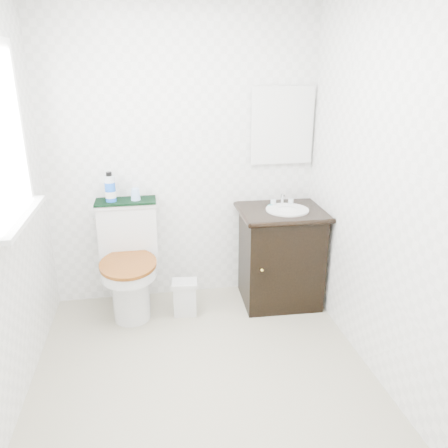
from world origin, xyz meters
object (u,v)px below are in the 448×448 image
object	(u,v)px
toilet	(130,267)
trash_bin	(185,297)
cup	(135,194)
mouthwash_bottle	(110,188)
vanity	(281,254)

from	to	relation	value
toilet	trash_bin	world-z (taller)	toilet
cup	toilet	bearing A→B (deg)	-124.79
toilet	cup	bearing A→B (deg)	55.21
mouthwash_bottle	cup	size ratio (longest dim) A/B	2.49
toilet	mouthwash_bottle	world-z (taller)	mouthwash_bottle
cup	trash_bin	bearing A→B (deg)	-37.34
vanity	mouthwash_bottle	xyz separation A→B (m)	(-1.35, 0.17, 0.58)
vanity	trash_bin	size ratio (longest dim) A/B	3.18
mouthwash_bottle	cup	bearing A→B (deg)	1.41
trash_bin	mouthwash_bottle	world-z (taller)	mouthwash_bottle
mouthwash_bottle	vanity	bearing A→B (deg)	-7.26
toilet	vanity	bearing A→B (deg)	-2.74
vanity	trash_bin	distance (m)	0.87
trash_bin	cup	distance (m)	0.92
mouthwash_bottle	cup	world-z (taller)	mouthwash_bottle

